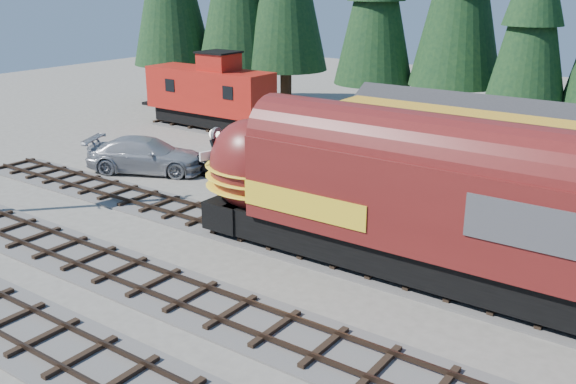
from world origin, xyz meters
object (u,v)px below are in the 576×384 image
Objects in this scene: depot at (455,157)px; locomotive at (384,201)px; caboose at (210,94)px; pickup_truck_b at (147,155)px; pickup_truck_a at (245,164)px.

depot reaches higher than locomotive.
caboose is 11.28m from pickup_truck_b.
depot is 1.91× the size of pickup_truck_b.
locomotive is 25.41m from caboose.
pickup_truck_b reaches higher than pickup_truck_a.
locomotive is 13.23m from pickup_truck_a.
depot is at bearing -19.40° from caboose.
caboose is 12.57m from pickup_truck_a.
depot is at bearing -106.77° from pickup_truck_b.
pickup_truck_a is 5.72m from pickup_truck_b.
pickup_truck_b is (4.42, -10.26, -1.60)m from caboose.
locomotive is at bearing -33.44° from caboose.
locomotive is 3.07× the size of pickup_truck_a.
depot is 6.51m from locomotive.
locomotive is at bearing -128.62° from pickup_truck_b.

